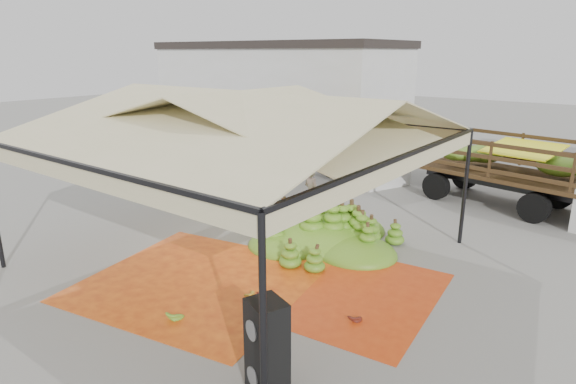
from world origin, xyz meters
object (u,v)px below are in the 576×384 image
Objects in this scene: truck_left at (346,143)px; truck_right at (542,169)px; banana_heap at (318,220)px; vendor at (312,194)px; speaker_stack at (267,349)px.

truck_right is at bearing 16.35° from truck_left.
banana_heap is 1.45m from vendor.
truck_left is at bearing 115.24° from banana_heap.
banana_heap is at bearing -115.07° from truck_right.
banana_heap is at bearing -42.38° from truck_left.
speaker_stack is at bearing 138.90° from vendor.
truck_right is (1.38, 11.50, 0.67)m from speaker_stack.
truck_right reaches higher than truck_left.
banana_heap is at bearing 138.03° from speaker_stack.
banana_heap is 3.01× the size of vendor.
truck_left is at bearing -49.34° from vendor.
truck_right reaches higher than vendor.
speaker_stack is 13.68m from truck_left.
banana_heap is 0.73× the size of truck_right.
speaker_stack is 0.24× the size of truck_left.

